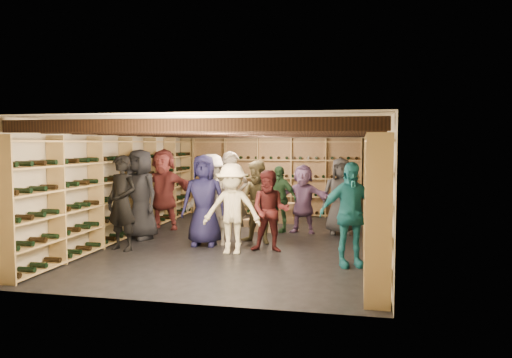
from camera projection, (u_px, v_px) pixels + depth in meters
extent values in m
plane|color=black|center=(243.00, 242.00, 10.23)|extent=(8.00, 8.00, 0.00)
cube|color=#B7AC8E|center=(276.00, 172.00, 14.05)|extent=(5.50, 0.02, 2.40)
cube|color=#B7AC8E|center=(169.00, 209.00, 6.24)|extent=(5.50, 0.02, 2.40)
cube|color=#B7AC8E|center=(119.00, 181.00, 10.71)|extent=(0.02, 8.00, 2.40)
cube|color=#B7AC8E|center=(382.00, 186.00, 9.57)|extent=(0.02, 8.00, 2.40)
cube|color=beige|center=(243.00, 124.00, 10.06)|extent=(5.50, 8.00, 0.01)
cube|color=black|center=(182.00, 125.00, 6.65)|extent=(5.40, 0.12, 0.18)
cube|color=black|center=(202.00, 127.00, 7.51)|extent=(5.40, 0.12, 0.18)
cube|color=black|center=(219.00, 129.00, 8.36)|extent=(5.40, 0.12, 0.18)
cube|color=black|center=(232.00, 130.00, 9.21)|extent=(5.40, 0.12, 0.18)
cube|color=black|center=(243.00, 131.00, 10.07)|extent=(5.40, 0.12, 0.18)
cube|color=black|center=(252.00, 132.00, 10.92)|extent=(5.40, 0.12, 0.18)
cube|color=black|center=(260.00, 133.00, 11.77)|extent=(5.40, 0.12, 0.18)
cube|color=black|center=(267.00, 134.00, 12.63)|extent=(5.40, 0.12, 0.18)
cube|color=black|center=(273.00, 134.00, 13.48)|extent=(5.40, 0.12, 0.18)
cube|color=tan|center=(126.00, 187.00, 10.68)|extent=(0.32, 7.50, 2.15)
cube|color=tan|center=(372.00, 192.00, 9.62)|extent=(0.32, 7.50, 2.15)
cube|color=tan|center=(275.00, 177.00, 13.89)|extent=(4.70, 0.30, 2.15)
cube|color=tan|center=(266.00, 227.00, 11.45)|extent=(0.55, 0.40, 0.17)
cube|color=tan|center=(266.00, 220.00, 11.43)|extent=(0.55, 0.40, 0.17)
cube|color=tan|center=(266.00, 213.00, 11.42)|extent=(0.55, 0.40, 0.17)
cube|color=tan|center=(266.00, 205.00, 11.41)|extent=(0.55, 0.40, 0.17)
cube|color=tan|center=(266.00, 198.00, 11.40)|extent=(0.55, 0.40, 0.17)
cube|color=tan|center=(285.00, 219.00, 12.66)|extent=(0.52, 0.36, 0.17)
cube|color=tan|center=(285.00, 213.00, 12.65)|extent=(0.52, 0.36, 0.17)
cube|color=tan|center=(285.00, 206.00, 12.64)|extent=(0.52, 0.36, 0.17)
cube|color=tan|center=(254.00, 223.00, 12.08)|extent=(0.58, 0.48, 0.17)
imported|color=black|center=(140.00, 194.00, 10.47)|extent=(1.08, 0.91, 1.89)
imported|color=black|center=(122.00, 203.00, 9.38)|extent=(0.75, 0.60, 1.80)
imported|color=brown|center=(259.00, 202.00, 10.01)|extent=(0.95, 0.83, 1.66)
imported|color=beige|center=(232.00, 209.00, 9.07)|extent=(1.09, 0.66, 1.65)
imported|color=#1A6B78|center=(350.00, 214.00, 8.13)|extent=(1.09, 0.73, 1.72)
imported|color=brown|center=(164.00, 189.00, 11.68)|extent=(1.75, 0.56, 1.89)
imported|color=#18173F|center=(204.00, 200.00, 9.81)|extent=(0.94, 0.67, 1.80)
imported|color=gray|center=(232.00, 198.00, 9.91)|extent=(0.80, 0.69, 1.85)
imported|color=#441617|center=(270.00, 211.00, 9.24)|extent=(0.76, 0.61, 1.52)
imported|color=#B6B1A7|center=(211.00, 197.00, 10.35)|extent=(1.26, 0.88, 1.79)
imported|color=#2B5531|center=(279.00, 199.00, 11.33)|extent=(0.95, 0.63, 1.51)
imported|color=slate|center=(303.00, 199.00, 11.22)|extent=(1.47, 0.58, 1.54)
imported|color=#323337|center=(341.00, 196.00, 11.04)|extent=(0.88, 0.62, 1.70)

